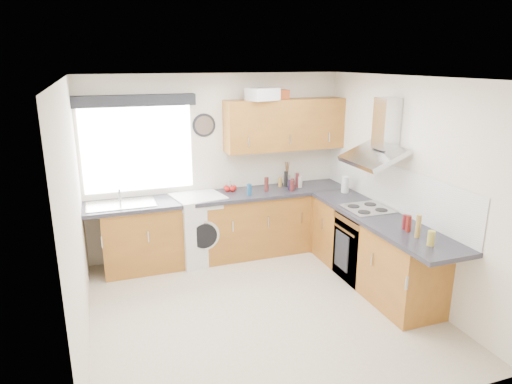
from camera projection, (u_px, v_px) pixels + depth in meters
name	position (u px, v px, depth m)	size (l,w,h in m)	color
ground_plane	(260.00, 309.00, 5.07)	(3.60, 3.60, 0.00)	beige
ceiling	(261.00, 78.00, 4.38)	(3.60, 3.60, 0.02)	white
wall_back	(216.00, 165.00, 6.36)	(3.60, 0.02, 2.50)	silver
wall_front	(351.00, 277.00, 3.10)	(3.60, 0.02, 2.50)	silver
wall_left	(75.00, 222.00, 4.15)	(0.02, 3.60, 2.50)	silver
wall_right	(406.00, 186.00, 5.30)	(0.02, 3.60, 2.50)	silver
window	(138.00, 149.00, 5.93)	(1.40, 0.02, 1.10)	silver
window_blind	(135.00, 101.00, 5.67)	(1.50, 0.18, 0.14)	black
splashback	(389.00, 186.00, 5.59)	(0.01, 3.00, 0.54)	white
base_cab_back	(216.00, 228.00, 6.29)	(3.00, 0.58, 0.86)	brown
base_cab_corner	(320.00, 216.00, 6.79)	(0.60, 0.60, 0.86)	brown
base_cab_right	(372.00, 250.00, 5.57)	(0.58, 2.10, 0.86)	brown
worktop_back	(223.00, 196.00, 6.19)	(3.60, 0.62, 0.05)	#24232C
worktop_right	(381.00, 219.00, 5.31)	(0.62, 2.42, 0.05)	#24232C
sink	(121.00, 202.00, 5.74)	(0.84, 0.46, 0.10)	#B9BBBD
oven	(365.00, 246.00, 5.71)	(0.56, 0.58, 0.85)	black
hob_plate	(367.00, 209.00, 5.57)	(0.52, 0.52, 0.01)	#B9BBBD
extractor_hood	(380.00, 139.00, 5.36)	(0.52, 0.78, 0.66)	#B9BBBD
upper_cabinets	(285.00, 125.00, 6.35)	(1.70, 0.35, 0.70)	brown
washing_machine	(199.00, 228.00, 6.21)	(0.63, 0.61, 0.92)	silver
wall_clock	(204.00, 125.00, 6.13)	(0.32, 0.32, 0.04)	black
casserole	(262.00, 94.00, 6.01)	(0.39, 0.28, 0.16)	silver
storage_box	(278.00, 94.00, 6.30)	(0.26, 0.22, 0.12)	#C05124
utensil_pot	(287.00, 180.00, 6.64)	(0.10, 0.10, 0.14)	gray
kitchen_roll	(345.00, 184.00, 6.26)	(0.10, 0.10, 0.23)	silver
tomato_cluster	(230.00, 188.00, 6.35)	(0.16, 0.16, 0.07)	#A71210
jar_0	(266.00, 184.00, 6.32)	(0.06, 0.06, 0.19)	#471A19
jar_1	(297.00, 180.00, 6.50)	(0.05, 0.05, 0.21)	#491A1E
jar_2	(300.00, 182.00, 6.51)	(0.07, 0.07, 0.16)	#AFA395
jar_3	(280.00, 182.00, 6.55)	(0.06, 0.06, 0.14)	olive
jar_4	(292.00, 184.00, 6.40)	(0.05, 0.05, 0.15)	#431818
jar_5	(292.00, 185.00, 6.33)	(0.07, 0.07, 0.16)	#4B1B1B
jar_6	(249.00, 190.00, 6.14)	(0.06, 0.06, 0.15)	navy
jar_7	(296.00, 179.00, 6.64)	(0.04, 0.04, 0.18)	#AEA094
jar_8	(289.00, 185.00, 6.40)	(0.04, 0.04, 0.14)	#1B1343
jar_9	(230.00, 185.00, 6.38)	(0.04, 0.04, 0.13)	#ABA191
jar_10	(286.00, 179.00, 6.53)	(0.05, 0.05, 0.23)	black
bottle_0	(409.00, 224.00, 4.82)	(0.06, 0.06, 0.18)	maroon
bottle_1	(431.00, 238.00, 4.46)	(0.07, 0.07, 0.15)	#A69839
bottle_2	(405.00, 222.00, 4.90)	(0.06, 0.06, 0.16)	#581217
bottle_3	(418.00, 226.00, 4.66)	(0.05, 0.05, 0.24)	olive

